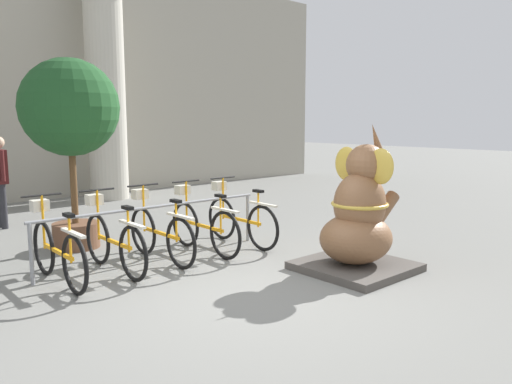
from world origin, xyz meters
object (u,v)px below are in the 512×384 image
Objects in this scene: bicycle_4 at (240,219)px; potted_tree at (70,115)px; bicycle_0 at (57,250)px; elephant_statue at (359,220)px; person_pedestrian at (0,174)px; bicycle_3 at (203,225)px; bicycle_2 at (160,232)px; bicycle_1 at (113,240)px.

potted_tree is at bearing 143.30° from bicycle_4.
bicycle_4 is at bearing 0.79° from bicycle_0.
person_pedestrian is (-2.75, 5.82, 0.33)m from elephant_statue.
bicycle_4 is at bearing 0.62° from bicycle_3.
bicycle_2 is 3.93m from person_pedestrian.
bicycle_0 is 0.71m from bicycle_1.
bicycle_1 is 1.00× the size of bicycle_3.
bicycle_3 is at bearing -65.26° from person_pedestrian.
bicycle_2 is 1.42m from bicycle_4.
elephant_statue is at bearing -50.17° from bicycle_2.
person_pedestrian is at bearing 105.32° from bicycle_2.
bicycle_3 is (2.13, 0.03, 0.00)m from bicycle_0.
bicycle_1 and bicycle_4 have the same top height.
person_pedestrian is at bearing 84.08° from bicycle_0.
person_pedestrian is at bearing 115.31° from elephant_statue.
bicycle_4 is at bearing -36.70° from potted_tree.
elephant_statue is 1.16× the size of person_pedestrian.
person_pedestrian reaches higher than bicycle_0.
bicycle_2 and bicycle_3 have the same top height.
elephant_statue is (3.15, -2.02, 0.25)m from bicycle_0.
bicycle_0 is at bearing 147.37° from elephant_statue.
bicycle_1 is 2.13m from bicycle_4.
bicycle_0 is 3.75m from elephant_statue.
bicycle_3 is at bearing -179.38° from bicycle_4.
bicycle_3 is 2.55m from potted_tree.
bicycle_0 is at bearing -179.21° from bicycle_4.
bicycle_0 is at bearing -179.73° from bicycle_1.
elephant_statue is 4.45m from potted_tree.
bicycle_2 is 0.59× the size of potted_tree.
bicycle_0 is 2.13m from bicycle_3.
bicycle_2 is at bearing 2.12° from bicycle_0.
bicycle_0 is 1.00× the size of bicycle_2.
bicycle_3 is at bearing 116.34° from elephant_statue.
bicycle_1 is 1.00× the size of bicycle_4.
bicycle_4 is at bearing -0.55° from bicycle_2.
bicycle_1 is (0.71, 0.00, 0.00)m from bicycle_0.
elephant_statue is at bearing -63.66° from bicycle_3.
elephant_statue is at bearing -56.94° from potted_tree.
potted_tree is at bearing -79.02° from person_pedestrian.
bicycle_3 and bicycle_4 have the same top height.
bicycle_3 is 0.59× the size of potted_tree.
bicycle_4 is at bearing 0.96° from bicycle_1.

